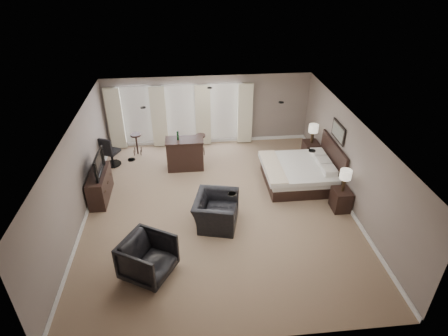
{
  "coord_description": "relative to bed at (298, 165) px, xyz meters",
  "views": [
    {
      "loc": [
        -0.72,
        -8.67,
        6.58
      ],
      "look_at": [
        0.2,
        0.4,
        1.1
      ],
      "focal_mm": 30.0,
      "sensor_mm": 36.0,
      "label": 1
    }
  ],
  "objects": [
    {
      "name": "armchair_far",
      "position": [
        -4.39,
        -3.41,
        -0.15
      ],
      "size": [
        1.37,
        1.39,
        1.07
      ],
      "primitive_type": "imported",
      "rotation": [
        0.0,
        0.0,
        1.05
      ],
      "color": "black",
      "rests_on": "ground"
    },
    {
      "name": "room",
      "position": [
        -2.58,
        -1.07,
        0.62
      ],
      "size": [
        7.6,
        8.6,
        2.64
      ],
      "color": "#876E56",
      "rests_on": "ground"
    },
    {
      "name": "desk_chair",
      "position": [
        -6.0,
        1.77,
        -0.14
      ],
      "size": [
        0.74,
        0.74,
        1.09
      ],
      "primitive_type": "cube",
      "rotation": [
        0.0,
        0.0,
        2.7
      ],
      "color": "black",
      "rests_on": "ground"
    },
    {
      "name": "dresser",
      "position": [
        -6.03,
        -0.2,
        -0.25
      ],
      "size": [
        0.47,
        1.47,
        0.85
      ],
      "primitive_type": "cube",
      "color": "black",
      "rests_on": "ground"
    },
    {
      "name": "armchair_near",
      "position": [
        -2.71,
        -1.73,
        -0.13
      ],
      "size": [
        1.11,
        1.43,
        1.11
      ],
      "primitive_type": "imported",
      "rotation": [
        0.0,
        0.0,
        1.33
      ],
      "color": "black",
      "rests_on": "ground"
    },
    {
      "name": "nightstand_far",
      "position": [
        0.89,
        1.45,
        -0.35
      ],
      "size": [
        0.5,
        0.61,
        0.67
      ],
      "primitive_type": "cube",
      "color": "black",
      "rests_on": "ground"
    },
    {
      "name": "lamp_near",
      "position": [
        0.89,
        -1.45,
        0.28
      ],
      "size": [
        0.32,
        0.32,
        0.66
      ],
      "primitive_type": "cube",
      "color": "beige",
      "rests_on": "nightstand_near"
    },
    {
      "name": "bar_stool_left",
      "position": [
        -5.21,
        2.48,
        -0.28
      ],
      "size": [
        0.4,
        0.4,
        0.79
      ],
      "primitive_type": "cube",
      "rotation": [
        0.0,
        0.0,
        -0.06
      ],
      "color": "black",
      "rests_on": "ground"
    },
    {
      "name": "wall_art",
      "position": [
        1.12,
        0.0,
        1.07
      ],
      "size": [
        0.04,
        0.96,
        0.56
      ],
      "primitive_type": "cube",
      "color": "slate",
      "rests_on": "room"
    },
    {
      "name": "lamp_far",
      "position": [
        0.89,
        1.45,
        0.32
      ],
      "size": [
        0.32,
        0.32,
        0.67
      ],
      "primitive_type": "cube",
      "color": "beige",
      "rests_on": "nightstand_far"
    },
    {
      "name": "nightstand_near",
      "position": [
        0.89,
        -1.45,
        -0.37
      ],
      "size": [
        0.47,
        0.58,
        0.63
      ],
      "primitive_type": "cube",
      "color": "black",
      "rests_on": "ground"
    },
    {
      "name": "bar_counter",
      "position": [
        -3.49,
        1.3,
        -0.14
      ],
      "size": [
        1.25,
        0.65,
        1.09
      ],
      "primitive_type": "cube",
      "color": "black",
      "rests_on": "ground"
    },
    {
      "name": "window_bay",
      "position": [
        -3.58,
        3.04,
        0.52
      ],
      "size": [
        5.25,
        0.2,
        2.3
      ],
      "color": "silver",
      "rests_on": "room"
    },
    {
      "name": "bed",
      "position": [
        0.0,
        0.0,
        0.0
      ],
      "size": [
        2.14,
        2.04,
        1.36
      ],
      "primitive_type": "cube",
      "color": "silver",
      "rests_on": "ground"
    },
    {
      "name": "bar_stool_right",
      "position": [
        -2.93,
        2.25,
        -0.3
      ],
      "size": [
        0.37,
        0.37,
        0.76
      ],
      "primitive_type": "cube",
      "rotation": [
        0.0,
        0.0,
        -0.03
      ],
      "color": "black",
      "rests_on": "ground"
    },
    {
      "name": "tv",
      "position": [
        -6.03,
        -0.2,
        0.24
      ],
      "size": [
        0.63,
        1.1,
        0.14
      ],
      "primitive_type": "imported",
      "rotation": [
        0.0,
        0.0,
        1.57
      ],
      "color": "black",
      "rests_on": "dresser"
    }
  ]
}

